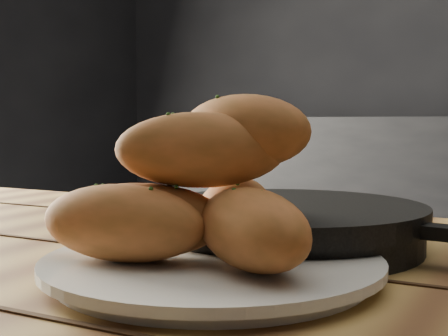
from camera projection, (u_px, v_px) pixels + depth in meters
plate at (212, 267)px, 0.51m from camera, size 0.28×0.28×0.02m
bread_rolls at (197, 194)px, 0.51m from camera, size 0.25×0.22×0.13m
skillet at (285, 225)px, 0.64m from camera, size 0.42×0.29×0.05m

